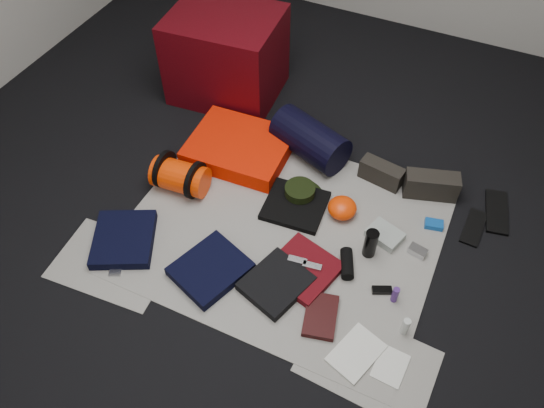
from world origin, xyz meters
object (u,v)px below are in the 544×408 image
at_px(red_cabinet, 226,56).
at_px(water_bottle, 371,243).
at_px(compact_camera, 418,251).
at_px(paperback_book, 321,316).
at_px(stuff_sack, 180,177).
at_px(sleeping_pad, 239,147).
at_px(navy_duffel, 310,140).

height_order(red_cabinet, water_bottle, red_cabinet).
distance_m(compact_camera, paperback_book, 0.64).
distance_m(stuff_sack, water_bottle, 1.11).
distance_m(stuff_sack, compact_camera, 1.34).
relative_size(stuff_sack, compact_camera, 3.32).
relative_size(stuff_sack, paperback_book, 1.33).
bearing_deg(sleeping_pad, paperback_book, -43.85).
bearing_deg(water_bottle, sleeping_pad, 158.57).
distance_m(red_cabinet, sleeping_pad, 0.66).
relative_size(navy_duffel, paperback_book, 1.97).
relative_size(red_cabinet, stuff_sack, 2.18).
distance_m(sleeping_pad, stuff_sack, 0.42).
height_order(red_cabinet, compact_camera, red_cabinet).
distance_m(navy_duffel, paperback_book, 1.10).
bearing_deg(compact_camera, paperback_book, -108.24).
relative_size(navy_duffel, compact_camera, 4.93).
xyz_separation_m(red_cabinet, sleeping_pad, (0.35, -0.52, -0.22)).
xyz_separation_m(stuff_sack, paperback_book, (1.02, -0.43, -0.07)).
bearing_deg(sleeping_pad, stuff_sack, -114.27).
distance_m(stuff_sack, paperback_book, 1.11).
xyz_separation_m(stuff_sack, compact_camera, (1.34, 0.12, -0.07)).
bearing_deg(navy_duffel, water_bottle, -23.83).
bearing_deg(red_cabinet, compact_camera, -32.00).
height_order(red_cabinet, sleeping_pad, red_cabinet).
xyz_separation_m(red_cabinet, water_bottle, (1.28, -0.88, -0.19)).
bearing_deg(navy_duffel, sleeping_pad, -134.88).
xyz_separation_m(water_bottle, compact_camera, (0.23, 0.11, -0.07)).
height_order(sleeping_pad, stuff_sack, stuff_sack).
height_order(compact_camera, paperback_book, compact_camera).
bearing_deg(stuff_sack, compact_camera, 5.19).
bearing_deg(sleeping_pad, water_bottle, -21.43).
distance_m(sleeping_pad, water_bottle, 1.01).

